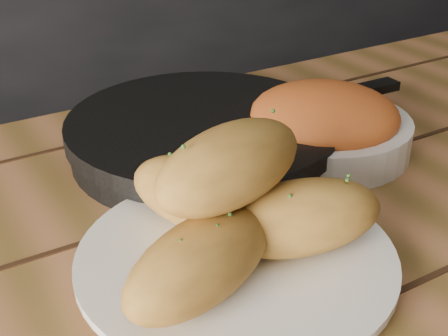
% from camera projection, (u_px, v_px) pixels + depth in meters
% --- Properties ---
extents(counter, '(2.80, 0.60, 0.90)m').
position_uv_depth(counter, '(54.00, 128.00, 1.51)').
color(counter, black).
rests_on(counter, ground).
extents(plate, '(0.27, 0.27, 0.02)m').
position_uv_depth(plate, '(236.00, 260.00, 0.53)').
color(plate, white).
rests_on(plate, table).
extents(bread_rolls, '(0.26, 0.22, 0.12)m').
position_uv_depth(bread_rolls, '(233.00, 210.00, 0.50)').
color(bread_rolls, '#B58032').
rests_on(bread_rolls, plate).
extents(skillet, '(0.45, 0.32, 0.05)m').
position_uv_depth(skillet, '(205.00, 135.00, 0.72)').
color(skillet, black).
rests_on(skillet, table).
extents(bowl, '(0.20, 0.20, 0.08)m').
position_uv_depth(bowl, '(324.00, 124.00, 0.73)').
color(bowl, white).
rests_on(bowl, table).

